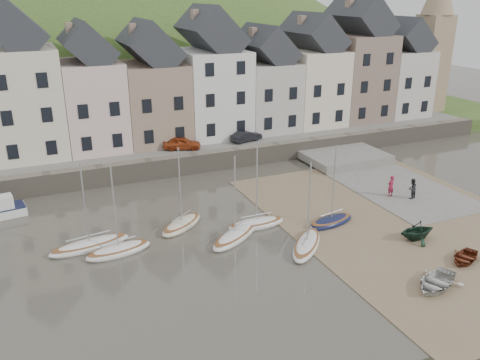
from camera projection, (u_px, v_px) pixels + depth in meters
name	position (u px, v px, depth m)	size (l,w,h in m)	color
ground	(276.00, 252.00, 32.92)	(160.00, 160.00, 0.00)	#443F35
quay_land	(154.00, 128.00, 60.08)	(90.00, 30.00, 1.50)	#355020
quay_street	(183.00, 147.00, 49.94)	(70.00, 7.00, 0.10)	slate
seawall	(194.00, 163.00, 47.17)	(70.00, 1.20, 1.80)	slate
beach	(407.00, 222.00, 37.02)	(18.00, 26.00, 0.06)	#786349
slipway	(381.00, 180.00, 45.36)	(8.00, 18.00, 0.12)	slate
hillside	(94.00, 195.00, 88.86)	(134.40, 84.00, 84.00)	#355020
townhouse_terrace	(186.00, 82.00, 51.54)	(61.05, 8.00, 13.93)	silver
church_spire	(434.00, 35.00, 62.47)	(4.00, 4.00, 18.00)	#997F60
sailboat_0	(90.00, 245.00, 33.24)	(5.60, 2.35, 6.32)	silver
sailboat_1	(119.00, 250.00, 32.57)	(4.59, 2.19, 6.32)	silver
sailboat_2	(182.00, 224.00, 36.18)	(4.28, 3.73, 6.32)	beige
sailboat_3	(235.00, 236.00, 34.48)	(4.96, 4.03, 6.32)	silver
sailboat_4	(256.00, 223.00, 36.32)	(4.38, 1.55, 6.32)	silver
sailboat_5	(331.00, 221.00, 36.69)	(4.27, 2.31, 6.32)	#121839
sailboat_6	(307.00, 244.00, 33.31)	(4.51, 4.68, 6.32)	silver
rowboat_white	(436.00, 282.00, 28.71)	(2.46, 3.44, 0.71)	beige
rowboat_green	(417.00, 230.00, 34.17)	(2.31, 2.68, 1.41)	black
rowboat_red	(465.00, 257.00, 31.52)	(1.91, 2.68, 0.56)	maroon
person_red	(391.00, 186.00, 41.25)	(0.66, 0.43, 1.81)	maroon
person_dark	(412.00, 189.00, 40.83)	(0.83, 0.65, 1.71)	black
car_left	(182.00, 143.00, 48.71)	(1.47, 3.66, 1.25)	#9D3A16
car_right	(246.00, 136.00, 51.33)	(1.19, 3.41, 1.13)	black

